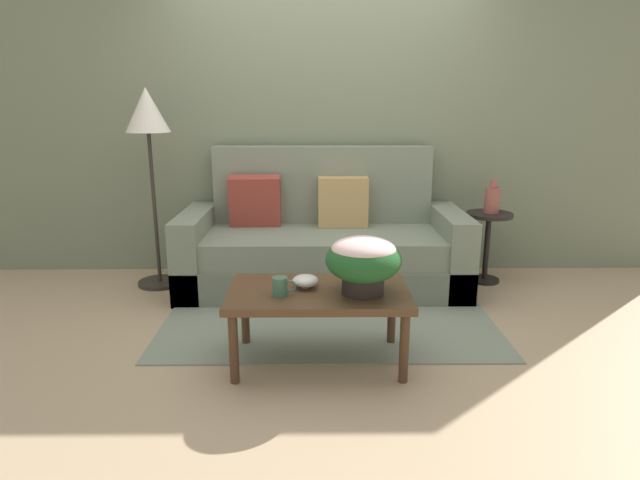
% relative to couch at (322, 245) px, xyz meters
% --- Properties ---
extents(ground_plane, '(14.00, 14.00, 0.00)m').
position_rel_couch_xyz_m(ground_plane, '(0.04, -0.65, -0.33)').
color(ground_plane, tan).
extents(wall_back, '(6.40, 0.12, 2.81)m').
position_rel_couch_xyz_m(wall_back, '(0.04, 0.48, 1.07)').
color(wall_back, slate).
rests_on(wall_back, ground).
extents(area_rug, '(2.22, 1.79, 0.01)m').
position_rel_couch_xyz_m(area_rug, '(0.04, -0.50, -0.33)').
color(area_rug, gray).
rests_on(area_rug, ground).
extents(couch, '(2.21, 0.91, 1.09)m').
position_rel_couch_xyz_m(couch, '(0.00, 0.00, 0.00)').
color(couch, '#626B59').
rests_on(couch, ground).
extents(coffee_table, '(1.01, 0.58, 0.44)m').
position_rel_couch_xyz_m(coffee_table, '(-0.03, -1.34, 0.05)').
color(coffee_table, '#442D1B').
rests_on(coffee_table, ground).
extents(side_table, '(0.37, 0.37, 0.58)m').
position_rel_couch_xyz_m(side_table, '(1.35, 0.07, 0.07)').
color(side_table, black).
rests_on(side_table, ground).
extents(floor_lamp, '(0.35, 0.35, 1.56)m').
position_rel_couch_xyz_m(floor_lamp, '(-1.32, 0.01, 0.92)').
color(floor_lamp, '#2D2823').
rests_on(floor_lamp, ground).
extents(potted_plant, '(0.41, 0.41, 0.31)m').
position_rel_couch_xyz_m(potted_plant, '(0.21, -1.40, 0.30)').
color(potted_plant, black).
rests_on(potted_plant, coffee_table).
extents(coffee_mug, '(0.13, 0.08, 0.10)m').
position_rel_couch_xyz_m(coffee_mug, '(-0.24, -1.42, 0.16)').
color(coffee_mug, '#3D664C').
rests_on(coffee_mug, coffee_table).
extents(snack_bowl, '(0.15, 0.15, 0.07)m').
position_rel_couch_xyz_m(snack_bowl, '(-0.11, -1.30, 0.14)').
color(snack_bowl, silver).
rests_on(snack_bowl, coffee_table).
extents(table_vase, '(0.12, 0.12, 0.27)m').
position_rel_couch_xyz_m(table_vase, '(1.37, 0.08, 0.36)').
color(table_vase, '#934C42').
rests_on(table_vase, side_table).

